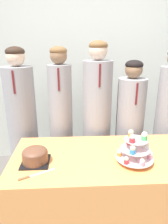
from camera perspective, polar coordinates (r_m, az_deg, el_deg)
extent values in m
cube|color=silver|center=(2.79, 1.77, 13.30)|extent=(9.00, 0.06, 2.70)
cube|color=#EF9951|center=(1.93, 5.07, -21.62)|extent=(1.52, 0.76, 0.73)
cube|color=black|center=(1.66, -13.66, -13.66)|extent=(0.21, 0.21, 0.01)
cylinder|color=brown|center=(1.64, -13.78, -12.34)|extent=(0.20, 0.20, 0.08)
ellipsoid|color=brown|center=(1.62, -13.90, -11.03)|extent=(0.19, 0.19, 0.07)
cube|color=silver|center=(1.54, -11.78, -16.59)|extent=(0.17, 0.10, 0.00)
cube|color=brown|center=(1.51, -16.81, -17.72)|extent=(0.08, 0.05, 0.01)
cylinder|color=silver|center=(1.63, 14.35, -10.72)|extent=(0.02, 0.02, 0.19)
cylinder|color=silver|center=(1.66, 14.18, -12.52)|extent=(0.29, 0.29, 0.01)
cylinder|color=silver|center=(1.62, 14.40, -10.18)|extent=(0.23, 0.23, 0.01)
cylinder|color=silver|center=(1.58, 14.62, -7.73)|extent=(0.18, 0.18, 0.01)
cylinder|color=#E5333D|center=(1.56, 11.95, -13.73)|extent=(0.04, 0.04, 0.03)
sphere|color=beige|center=(1.54, 12.02, -12.90)|extent=(0.04, 0.04, 0.04)
cylinder|color=pink|center=(1.56, 16.26, -14.12)|extent=(0.04, 0.04, 0.03)
sphere|color=silver|center=(1.55, 16.34, -13.33)|extent=(0.04, 0.04, 0.04)
cylinder|color=pink|center=(1.67, 18.34, -12.08)|extent=(0.04, 0.04, 0.02)
sphere|color=silver|center=(1.66, 18.42, -11.35)|extent=(0.04, 0.04, 0.04)
cylinder|color=orange|center=(1.73, 16.52, -10.56)|extent=(0.04, 0.04, 0.03)
sphere|color=silver|center=(1.72, 16.61, -9.76)|extent=(0.04, 0.04, 0.04)
cylinder|color=white|center=(1.74, 12.18, -10.17)|extent=(0.04, 0.04, 0.03)
sphere|color=silver|center=(1.72, 12.24, -9.41)|extent=(0.04, 0.04, 0.04)
cylinder|color=orange|center=(1.65, 10.05, -11.80)|extent=(0.04, 0.04, 0.02)
sphere|color=white|center=(1.63, 10.10, -11.06)|extent=(0.04, 0.04, 0.04)
cylinder|color=#E5333D|center=(1.67, 12.56, -8.43)|extent=(0.04, 0.04, 0.03)
sphere|color=white|center=(1.66, 12.62, -7.62)|extent=(0.04, 0.04, 0.04)
cylinder|color=#3893DB|center=(1.54, 13.68, -10.96)|extent=(0.05, 0.05, 0.03)
sphere|color=beige|center=(1.52, 13.77, -10.02)|extent=(0.04, 0.04, 0.04)
cylinder|color=white|center=(1.64, 17.35, -9.37)|extent=(0.04, 0.04, 0.03)
sphere|color=#F4E5C6|center=(1.63, 17.45, -8.52)|extent=(0.04, 0.04, 0.04)
cylinder|color=#4CB766|center=(1.59, 16.80, -7.16)|extent=(0.05, 0.05, 0.03)
sphere|color=white|center=(1.57, 16.90, -6.20)|extent=(0.04, 0.04, 0.04)
cylinder|color=orange|center=(1.62, 13.21, -6.44)|extent=(0.04, 0.04, 0.03)
sphere|color=beige|center=(1.61, 13.28, -5.61)|extent=(0.04, 0.04, 0.04)
cylinder|color=#E5333D|center=(1.53, 13.59, -7.90)|extent=(0.04, 0.04, 0.03)
sphere|color=silver|center=(1.52, 13.67, -6.95)|extent=(0.04, 0.04, 0.04)
cylinder|color=#939399|center=(2.31, -16.95, -5.28)|extent=(0.31, 0.31, 1.40)
sphere|color=beige|center=(2.13, -18.99, 14.64)|extent=(0.18, 0.18, 0.18)
ellipsoid|color=#332319|center=(2.13, -19.14, 15.98)|extent=(0.19, 0.19, 0.10)
cube|color=maroon|center=(2.01, -19.49, 7.99)|extent=(0.02, 0.01, 0.22)
cylinder|color=#939399|center=(2.25, -6.48, -5.04)|extent=(0.25, 0.25, 1.42)
sphere|color=#8E6B4C|center=(2.06, -7.30, 15.64)|extent=(0.17, 0.17, 0.17)
ellipsoid|color=brown|center=(2.06, -7.36, 16.93)|extent=(0.17, 0.17, 0.09)
cube|color=maroon|center=(1.96, -7.29, 9.17)|extent=(0.02, 0.01, 0.22)
cylinder|color=#939399|center=(2.25, 3.62, -4.39)|extent=(0.31, 0.31, 1.46)
sphere|color=beige|center=(2.07, 4.09, 17.01)|extent=(0.18, 0.18, 0.18)
ellipsoid|color=brown|center=(2.07, 4.13, 18.41)|extent=(0.19, 0.19, 0.10)
cube|color=maroon|center=(1.94, 4.52, 10.30)|extent=(0.02, 0.01, 0.22)
cylinder|color=#939399|center=(2.36, 12.68, -6.16)|extent=(0.31, 0.31, 1.27)
sphere|color=#8E6B4C|center=(2.16, 14.05, 11.64)|extent=(0.18, 0.18, 0.18)
ellipsoid|color=black|center=(2.16, 14.15, 12.94)|extent=(0.18, 0.18, 0.10)
cube|color=maroon|center=(2.06, 14.81, 4.98)|extent=(0.02, 0.01, 0.22)
cylinder|color=#939399|center=(2.49, 22.38, -4.36)|extent=(0.28, 0.28, 1.39)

